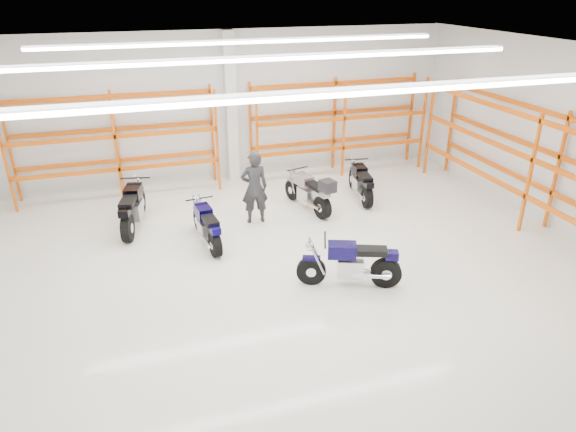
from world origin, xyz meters
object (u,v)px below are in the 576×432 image
object	(u,v)px
motorcycle_back_c	(311,193)
structural_column	(231,109)
motorcycle_back_a	(132,209)
standing_man	(254,188)
motorcycle_back_b	(207,227)
motorcycle_back_d	(361,183)
motorcycle_main	(354,264)

from	to	relation	value
motorcycle_back_c	structural_column	world-z (taller)	structural_column
motorcycle_back_a	standing_man	world-z (taller)	standing_man
motorcycle_back_a	standing_man	distance (m)	3.11
motorcycle_back_b	motorcycle_back_c	world-z (taller)	motorcycle_back_c
motorcycle_back_c	standing_man	distance (m)	1.67
structural_column	motorcycle_back_c	bearing A→B (deg)	-64.47
motorcycle_back_d	standing_man	xyz separation A→B (m)	(-3.28, -0.59, 0.47)
motorcycle_main	motorcycle_back_d	bearing A→B (deg)	63.37
motorcycle_back_b	structural_column	xyz separation A→B (m)	(1.53, 4.21, 1.79)
structural_column	motorcycle_back_d	bearing A→B (deg)	-40.73
motorcycle_back_a	motorcycle_back_b	bearing A→B (deg)	-41.64
motorcycle_back_a	standing_man	bearing A→B (deg)	-10.03
motorcycle_back_c	standing_man	size ratio (longest dim) A/B	1.14
motorcycle_main	structural_column	distance (m)	7.20
motorcycle_main	standing_man	world-z (taller)	standing_man
motorcycle_back_c	motorcycle_back_d	size ratio (longest dim) A/B	1.05
motorcycle_back_c	motorcycle_back_d	world-z (taller)	motorcycle_back_c
motorcycle_back_d	standing_man	world-z (taller)	standing_man
motorcycle_main	motorcycle_back_b	distance (m)	3.72
motorcycle_back_c	structural_column	size ratio (longest dim) A/B	0.48
motorcycle_back_b	motorcycle_back_d	distance (m)	4.91
standing_man	structural_column	bearing A→B (deg)	-89.84
standing_man	motorcycle_main	bearing A→B (deg)	110.36
motorcycle_back_c	motorcycle_main	bearing A→B (deg)	-96.56
motorcycle_back_d	motorcycle_back_c	bearing A→B (deg)	-167.22
motorcycle_back_d	motorcycle_back_a	bearing A→B (deg)	-179.56
motorcycle_back_d	structural_column	xyz separation A→B (m)	(-3.14, 2.70, 1.77)
structural_column	motorcycle_back_a	bearing A→B (deg)	-139.02
motorcycle_main	motorcycle_back_d	xyz separation A→B (m)	(2.11, 4.21, -0.02)
motorcycle_main	motorcycle_back_a	distance (m)	5.91
motorcycle_back_d	motorcycle_main	bearing A→B (deg)	-116.63
motorcycle_main	motorcycle_back_d	size ratio (longest dim) A/B	0.99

